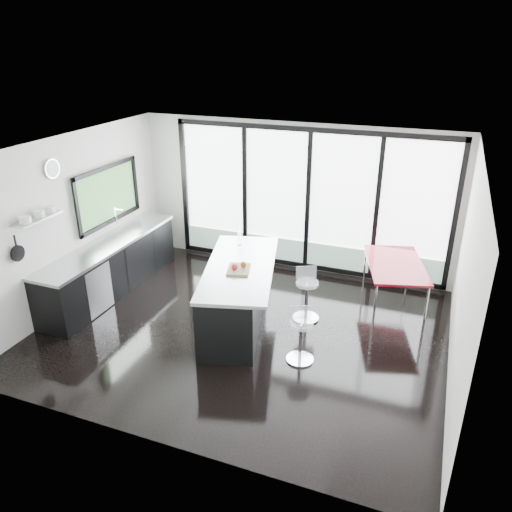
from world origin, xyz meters
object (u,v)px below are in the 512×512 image
at_px(island, 235,293).
at_px(bar_stool_far, 306,300).
at_px(red_table, 393,286).
at_px(bar_stool_near, 301,341).

xyz_separation_m(island, bar_stool_far, (1.02, 0.47, -0.17)).
relative_size(bar_stool_far, red_table, 0.44).
bearing_deg(red_table, bar_stool_far, -144.81).
bearing_deg(bar_stool_far, red_table, 10.86).
xyz_separation_m(bar_stool_near, red_table, (1.00, 1.98, 0.10)).
bearing_deg(bar_stool_near, bar_stool_far, 78.44).
distance_m(island, bar_stool_near, 1.42).
distance_m(bar_stool_far, red_table, 1.51).
relative_size(bar_stool_near, red_table, 0.41).
relative_size(island, bar_stool_far, 3.89).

